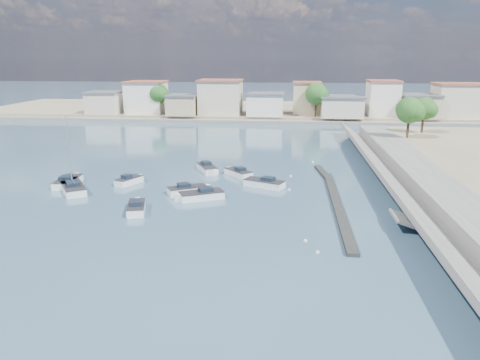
# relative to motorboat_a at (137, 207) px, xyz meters

# --- Properties ---
(ground) EXTENTS (400.00, 400.00, 0.00)m
(ground) POSITION_rel_motorboat_a_xyz_m (13.67, 33.61, -0.38)
(ground) COLOR #335566
(ground) RESTS_ON ground
(seawall_walkway) EXTENTS (5.00, 90.00, 1.80)m
(seawall_walkway) POSITION_rel_motorboat_a_xyz_m (32.17, 6.61, 0.52)
(seawall_walkway) COLOR slate
(seawall_walkway) RESTS_ON ground
(breakwater) EXTENTS (2.00, 31.02, 0.35)m
(breakwater) POSITION_rel_motorboat_a_xyz_m (20.57, 6.30, -0.21)
(breakwater) COLOR black
(breakwater) RESTS_ON ground
(far_shore_land) EXTENTS (160.00, 40.00, 1.40)m
(far_shore_land) POSITION_rel_motorboat_a_xyz_m (13.67, 85.61, 0.32)
(far_shore_land) COLOR gray
(far_shore_land) RESTS_ON ground
(far_shore_quay) EXTENTS (160.00, 2.50, 0.80)m
(far_shore_quay) POSITION_rel_motorboat_a_xyz_m (13.67, 64.61, 0.02)
(far_shore_quay) COLOR slate
(far_shore_quay) RESTS_ON ground
(far_town) EXTENTS (113.01, 12.80, 8.35)m
(far_town) POSITION_rel_motorboat_a_xyz_m (24.38, 70.53, 4.56)
(far_town) COLOR beige
(far_town) RESTS_ON far_shore_land
(shore_trees) EXTENTS (74.56, 38.32, 7.92)m
(shore_trees) POSITION_rel_motorboat_a_xyz_m (22.01, 61.73, 5.84)
(shore_trees) COLOR #38281E
(shore_trees) RESTS_ON ground
(motorboat_a) EXTENTS (2.66, 4.81, 1.48)m
(motorboat_a) POSITION_rel_motorboat_a_xyz_m (0.00, 0.00, 0.00)
(motorboat_a) COLOR white
(motorboat_a) RESTS_ON ground
(motorboat_b) EXTENTS (2.98, 4.04, 1.48)m
(motorboat_b) POSITION_rel_motorboat_a_xyz_m (-4.10, 10.19, -0.00)
(motorboat_b) COLOR white
(motorboat_b) RESTS_ON ground
(motorboat_c) EXTENTS (5.37, 3.72, 1.48)m
(motorboat_c) POSITION_rel_motorboat_a_xyz_m (12.35, 10.63, 0.00)
(motorboat_c) COLOR white
(motorboat_c) RESTS_ON ground
(motorboat_d) EXTENTS (5.40, 3.99, 1.48)m
(motorboat_d) POSITION_rel_motorboat_a_xyz_m (5.61, 4.71, -0.00)
(motorboat_d) COLOR white
(motorboat_d) RESTS_ON ground
(motorboat_e) EXTENTS (2.40, 5.82, 1.48)m
(motorboat_e) POSITION_rel_motorboat_a_xyz_m (-11.56, 9.09, -0.00)
(motorboat_e) COLOR white
(motorboat_e) RESTS_ON ground
(motorboat_f) EXTENTS (4.10, 4.32, 1.48)m
(motorboat_f) POSITION_rel_motorboat_a_xyz_m (8.74, 15.50, -0.00)
(motorboat_f) COLOR white
(motorboat_f) RESTS_ON ground
(motorboat_g) EXTENTS (3.76, 5.24, 1.48)m
(motorboat_g) POSITION_rel_motorboat_a_xyz_m (4.44, 17.32, 0.00)
(motorboat_g) COLOR white
(motorboat_g) RESTS_ON ground
(motorboat_h) EXTENTS (4.83, 3.75, 1.48)m
(motorboat_h) POSITION_rel_motorboat_a_xyz_m (4.10, 6.85, -0.00)
(motorboat_h) COLOR white
(motorboat_h) RESTS_ON ground
(sailboat) EXTENTS (5.53, 6.82, 9.00)m
(sailboat) POSITION_rel_motorboat_a_xyz_m (-10.06, 6.76, 0.03)
(sailboat) COLOR white
(sailboat) RESTS_ON ground
(mooring_buoys) EXTENTS (11.76, 33.65, 0.35)m
(mooring_buoys) POSITION_rel_motorboat_a_xyz_m (15.50, 9.04, -0.33)
(mooring_buoys) COLOR white
(mooring_buoys) RESTS_ON ground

